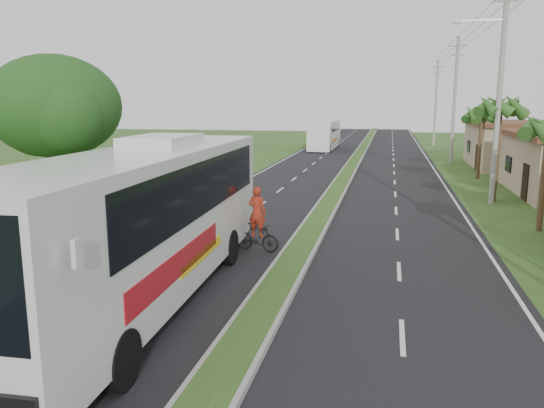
# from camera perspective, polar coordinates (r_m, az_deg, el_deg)

# --- Properties ---
(ground) EXTENTS (180.00, 180.00, 0.00)m
(ground) POSITION_cam_1_polar(r_m,az_deg,el_deg) (13.38, -1.71, -12.80)
(ground) COLOR #324619
(ground) RESTS_ON ground
(road_asphalt) EXTENTS (14.00, 160.00, 0.02)m
(road_asphalt) POSITION_cam_1_polar(r_m,az_deg,el_deg) (32.47, 6.93, 1.27)
(road_asphalt) COLOR black
(road_asphalt) RESTS_ON ground
(median_strip) EXTENTS (1.20, 160.00, 0.18)m
(median_strip) POSITION_cam_1_polar(r_m,az_deg,el_deg) (32.45, 6.94, 1.43)
(median_strip) COLOR gray
(median_strip) RESTS_ON ground
(lane_edge_left) EXTENTS (0.12, 160.00, 0.01)m
(lane_edge_left) POSITION_cam_1_polar(r_m,az_deg,el_deg) (33.76, -4.46, 1.66)
(lane_edge_left) COLOR silver
(lane_edge_left) RESTS_ON ground
(lane_edge_right) EXTENTS (0.12, 160.00, 0.01)m
(lane_edge_right) POSITION_cam_1_polar(r_m,az_deg,el_deg) (32.54, 18.75, 0.77)
(lane_edge_right) COLOR silver
(lane_edge_right) RESTS_ON ground
(shop_far) EXTENTS (8.60, 11.60, 3.82)m
(shop_far) POSITION_cam_1_polar(r_m,az_deg,el_deg) (49.25, 25.43, 5.80)
(shop_far) COLOR tan
(shop_far) RESTS_ON ground
(palm_verge_c) EXTENTS (2.40, 2.40, 5.85)m
(palm_verge_c) POSITION_cam_1_polar(r_m,az_deg,el_deg) (31.42, 23.38, 9.52)
(palm_verge_c) COLOR #473321
(palm_verge_c) RESTS_ON ground
(palm_verge_d) EXTENTS (2.40, 2.40, 5.25)m
(palm_verge_d) POSITION_cam_1_polar(r_m,az_deg,el_deg) (40.38, 21.66, 8.93)
(palm_verge_d) COLOR #473321
(palm_verge_d) RESTS_ON ground
(shade_tree) EXTENTS (6.30, 6.00, 7.54)m
(shade_tree) POSITION_cam_1_polar(r_m,az_deg,el_deg) (26.62, -22.51, 9.30)
(shade_tree) COLOR #473321
(shade_tree) RESTS_ON ground
(utility_pole_b) EXTENTS (3.20, 0.28, 12.00)m
(utility_pole_b) POSITION_cam_1_polar(r_m,az_deg,el_deg) (30.39, 23.27, 11.66)
(utility_pole_b) COLOR gray
(utility_pole_b) RESTS_ON ground
(utility_pole_c) EXTENTS (1.60, 0.28, 11.00)m
(utility_pole_c) POSITION_cam_1_polar(r_m,az_deg,el_deg) (50.18, 19.04, 10.61)
(utility_pole_c) COLOR gray
(utility_pole_c) RESTS_ON ground
(utility_pole_d) EXTENTS (1.60, 0.28, 10.50)m
(utility_pole_d) POSITION_cam_1_polar(r_m,az_deg,el_deg) (70.10, 17.21, 10.41)
(utility_pole_d) COLOR gray
(utility_pole_d) RESTS_ON ground
(coach_bus_main) EXTENTS (3.39, 13.87, 4.45)m
(coach_bus_main) POSITION_cam_1_polar(r_m,az_deg,el_deg) (14.54, -13.35, -1.04)
(coach_bus_main) COLOR silver
(coach_bus_main) RESTS_ON ground
(coach_bus_far) EXTENTS (2.60, 11.43, 3.32)m
(coach_bus_far) POSITION_cam_1_polar(r_m,az_deg,el_deg) (62.88, 5.71, 7.62)
(coach_bus_far) COLOR white
(coach_bus_far) RESTS_ON ground
(motorcyclist) EXTENTS (1.78, 0.84, 2.42)m
(motorcyclist) POSITION_cam_1_polar(r_m,az_deg,el_deg) (19.30, -1.60, -2.54)
(motorcyclist) COLOR black
(motorcyclist) RESTS_ON ground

